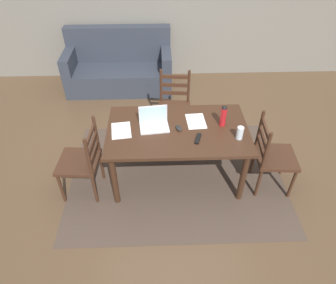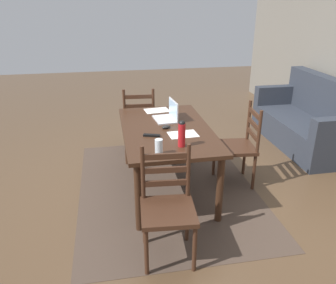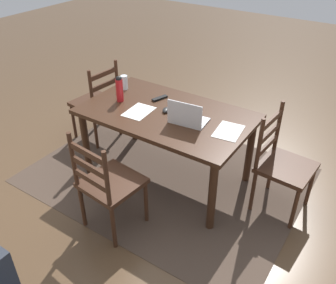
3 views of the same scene
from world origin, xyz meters
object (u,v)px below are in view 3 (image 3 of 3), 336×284
Objects in this scene: dining_table at (166,121)px; chair_far_head at (108,184)px; chair_left_near at (282,165)px; water_bottle at (119,88)px; computer_mouse at (166,110)px; tv_remote at (160,98)px; laptop at (187,118)px; drinking_glass at (124,82)px; chair_right_near at (97,103)px.

dining_table is 1.66× the size of chair_far_head.
water_bottle is at bearing 8.82° from chair_left_near.
computer_mouse reaches higher than tv_remote.
chair_left_near is at bearing -136.38° from chair_far_head.
water_bottle is (0.77, -0.02, 0.08)m from laptop.
drinking_glass is at bearing -35.39° from computer_mouse.
tv_remote is (-0.44, -0.00, -0.06)m from drinking_glass.
chair_right_near is at bearing -10.81° from laptop.
drinking_glass is at bearing -161.89° from tv_remote.
computer_mouse is at bearing -89.60° from chair_far_head.
chair_far_head reaches higher than computer_mouse.
water_bottle is (1.59, 0.25, 0.41)m from chair_left_near.
chair_left_near is (-1.08, -1.03, 0.00)m from chair_far_head.
chair_right_near is 6.54× the size of drinking_glass.
dining_table is at bearing -15.17° from laptop.
tv_remote is at bearing -78.94° from chair_far_head.
drinking_glass is (0.14, -0.24, -0.06)m from water_bottle.
computer_mouse is 0.59× the size of tv_remote.
chair_right_near is 0.75m from water_bottle.
dining_table is at bearing 170.28° from chair_right_near.
laptop is 3.42× the size of computer_mouse.
chair_far_head and chair_left_near have the same top height.
tv_remote is at bearing -62.85° from computer_mouse.
computer_mouse is at bearing -27.45° from dining_table.
laptop is at bearing -109.32° from chair_far_head.
chair_left_near reaches higher than dining_table.
water_bottle reaches higher than computer_mouse.
chair_left_near is 1.76m from drinking_glass.
chair_far_head is at bearing 70.75° from computer_mouse.
chair_right_near is 3.68× the size of water_bottle.
drinking_glass is (-0.43, -0.00, 0.35)m from chair_right_near.
tv_remote is at bearing -179.74° from chair_right_near.
drinking_glass is 0.45m from tv_remote.
laptop is at bearing 178.74° from water_bottle.
water_bottle reaches higher than drinking_glass.
chair_far_head is 1.09m from tv_remote.
chair_far_head is 1.00× the size of chair_left_near.
chair_left_near is at bearing -179.83° from chair_right_near.
chair_far_head is 1.02m from water_bottle.
dining_table is 10.88× the size of drinking_glass.
chair_far_head is at bearing 70.68° from laptop.
computer_mouse is (-1.07, 0.18, 0.30)m from chair_right_near.
drinking_glass is at bearing -179.95° from chair_right_near.
computer_mouse is 0.27m from tv_remote.
water_bottle is 1.52× the size of tv_remote.
computer_mouse is at bearing -173.08° from water_bottle.
chair_right_near is at bearing -9.72° from dining_table.
laptop is 0.95m from drinking_glass.
chair_far_head is 6.54× the size of drinking_glass.
chair_right_near is 1.41m from laptop.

